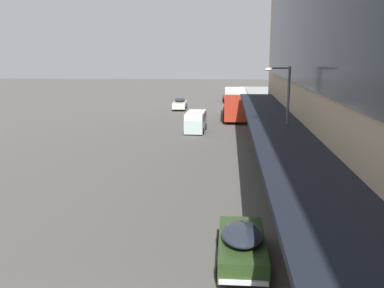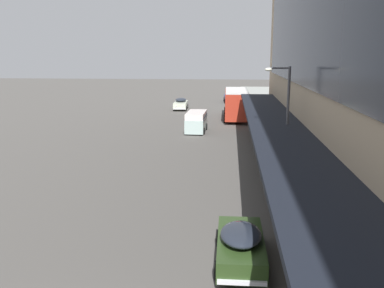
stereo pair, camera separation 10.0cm
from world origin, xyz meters
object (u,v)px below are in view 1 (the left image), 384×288
sedan_lead_near (229,97)px  vw_van (196,120)px  street_lamp (285,114)px  sedan_second_mid (180,104)px  pedestrian_at_kerb (305,201)px  sedan_trailing_near (242,244)px  transit_bus_kerbside_front (235,102)px

sedan_lead_near → vw_van: vw_van is taller
street_lamp → vw_van: bearing=112.1°
sedan_second_mid → street_lamp: (9.93, -32.74, 3.25)m
sedan_lead_near → pedestrian_at_kerb: bearing=-86.1°
street_lamp → sedan_lead_near: bearing=94.3°
sedan_lead_near → sedan_second_mid: bearing=-125.5°
sedan_trailing_near → pedestrian_at_kerb: size_ratio=2.34×
transit_bus_kerbside_front → sedan_trailing_near: 35.46m
sedan_second_mid → transit_bus_kerbside_front: bearing=-47.4°
transit_bus_kerbside_front → pedestrian_at_kerb: transit_bus_kerbside_front is taller
sedan_second_mid → vw_van: size_ratio=1.03×
street_lamp → pedestrian_at_kerb: bearing=-88.9°
sedan_lead_near → vw_van: (-3.27, -26.28, 0.30)m
sedan_second_mid → street_lamp: street_lamp is taller
transit_bus_kerbside_front → vw_van: transit_bus_kerbside_front is taller
transit_bus_kerbside_front → pedestrian_at_kerb: size_ratio=5.12×
sedan_trailing_near → pedestrian_at_kerb: pedestrian_at_kerb is taller
transit_bus_kerbside_front → sedan_second_mid: 11.07m
transit_bus_kerbside_front → sedan_trailing_near: bearing=-90.4°
pedestrian_at_kerb → street_lamp: (-0.14, 7.11, 2.85)m
sedan_trailing_near → sedan_second_mid: (-7.19, 43.53, 0.06)m
sedan_lead_near → vw_van: size_ratio=1.09×
sedan_trailing_near → street_lamp: bearing=75.8°
sedan_lead_near → sedan_second_mid: sedan_lead_near is taller
sedan_trailing_near → sedan_second_mid: size_ratio=0.92×
sedan_trailing_near → street_lamp: street_lamp is taller
vw_van → pedestrian_at_kerb: (6.60, -23.05, 0.08)m
transit_bus_kerbside_front → street_lamp: size_ratio=1.43×
sedan_trailing_near → pedestrian_at_kerb: (2.88, 3.68, 0.46)m
sedan_lead_near → street_lamp: street_lamp is taller
transit_bus_kerbside_front → street_lamp: street_lamp is taller
sedan_lead_near → street_lamp: bearing=-85.7°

